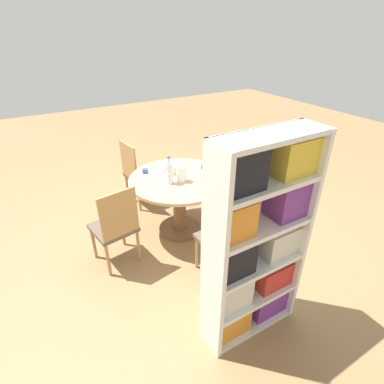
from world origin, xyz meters
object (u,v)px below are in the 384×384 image
chair_d (115,226)px  coffee_pot (181,173)px  chair_b (234,177)px  cup_b (204,168)px  water_bottle (169,173)px  bookshelf (255,247)px  chair_a (227,232)px  cup_a (145,172)px  chair_c (138,172)px  cake_main (168,168)px

chair_d → coffee_pot: 0.93m
chair_b → cup_b: bearing=-176.6°
water_bottle → bookshelf: bearing=90.0°
chair_d → bookshelf: (-0.72, 1.31, 0.36)m
bookshelf → cup_b: 1.65m
chair_b → bookshelf: bearing=-123.8°
chair_d → bookshelf: 1.53m
water_bottle → cup_b: size_ratio=2.47×
chair_d → cup_b: 1.29m
bookshelf → chair_a: bearing=70.1°
cup_a → chair_a: bearing=107.3°
chair_d → water_bottle: water_bottle is taller
coffee_pot → water_bottle: 0.14m
chair_d → chair_c: bearing=-131.2°
chair_c → water_bottle: bearing=174.3°
chair_a → cup_b: (-0.30, -0.93, 0.27)m
chair_b → coffee_pot: (0.91, 0.17, 0.35)m
cake_main → chair_b: bearing=171.2°
chair_c → chair_b: bearing=-134.4°
chair_d → chair_b: bearing=-179.9°
bookshelf → chair_c: bearing=90.9°
water_bottle → cake_main: 0.33m
chair_b → cake_main: size_ratio=3.70×
chair_b → cup_a: bearing=168.7°
coffee_pot → cup_b: 0.42m
cake_main → cup_a: bearing=-17.6°
bookshelf → coffee_pot: (-0.14, -1.43, -0.01)m
chair_d → bookshelf: size_ratio=0.54×
chair_b → cup_b: (0.52, 0.04, 0.27)m
water_bottle → cup_a: bearing=-68.7°
chair_a → chair_d: size_ratio=1.00×
chair_d → cake_main: 0.98m
chair_a → water_bottle: (0.23, -0.82, 0.38)m
cake_main → chair_c: bearing=-76.4°
chair_b → bookshelf: size_ratio=0.54×
cake_main → cup_a: (0.27, -0.08, -0.02)m
coffee_pot → cup_b: (-0.39, -0.13, -0.08)m
chair_b → cup_a: chair_b is taller
chair_a → chair_b: same height
water_bottle → chair_c: bearing=-87.7°
cup_a → chair_d: bearing=42.0°
cup_b → coffee_pot: bearing=18.5°
chair_a → water_bottle: size_ratio=2.90×
water_bottle → cake_main: water_bottle is taller
cake_main → cup_a: 0.28m
chair_a → cup_a: bearing=-162.9°
cake_main → cup_b: bearing=156.3°
chair_c → chair_a: bearing=-179.5°
coffee_pot → chair_c: bearing=-79.7°
chair_a → cup_a: 1.28m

